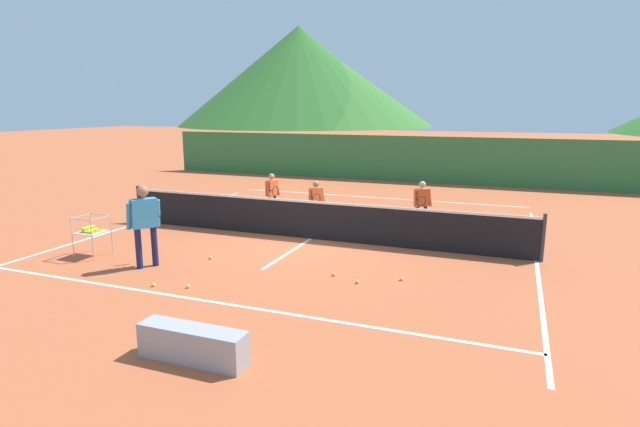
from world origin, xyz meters
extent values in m
plane|color=#B25633|center=(0.00, 0.00, 0.00)|extent=(120.00, 120.00, 0.00)
cube|color=white|center=(0.00, -4.51, 0.00)|extent=(10.49, 0.08, 0.01)
cube|color=white|center=(0.00, 6.31, 0.00)|extent=(10.49, 0.08, 0.01)
cube|color=white|center=(-5.25, 0.00, 0.00)|extent=(0.08, 10.82, 0.01)
cube|color=white|center=(5.25, 0.00, 0.00)|extent=(0.08, 10.82, 0.01)
cube|color=white|center=(0.00, 0.00, 0.00)|extent=(0.08, 5.32, 0.01)
cylinder|color=#333338|center=(-5.34, 0.00, 0.53)|extent=(0.08, 0.08, 1.05)
cylinder|color=#333338|center=(5.34, 0.00, 0.53)|extent=(0.08, 0.08, 1.05)
cube|color=black|center=(0.00, 0.00, 0.46)|extent=(10.60, 0.02, 0.92)
cube|color=white|center=(0.00, 0.00, 0.95)|extent=(10.60, 0.03, 0.06)
cylinder|color=#191E4C|center=(-2.38, -3.47, 0.42)|extent=(0.13, 0.13, 0.84)
cylinder|color=#191E4C|center=(-2.20, -3.20, 0.42)|extent=(0.13, 0.13, 0.84)
cube|color=#338CBF|center=(-2.29, -3.34, 1.14)|extent=(0.47, 0.55, 0.59)
sphere|color=#996B4C|center=(-2.29, -3.34, 1.59)|extent=(0.23, 0.23, 0.23)
cylinder|color=#338CBF|center=(-2.51, -3.54, 1.11)|extent=(0.24, 0.20, 0.58)
cylinder|color=#338CBF|center=(-2.17, -3.07, 1.10)|extent=(0.20, 0.17, 0.58)
torus|color=#262628|center=(-2.38, -2.93, 1.05)|extent=(0.18, 0.25, 0.29)
cylinder|color=black|center=(-2.18, -3.07, 1.05)|extent=(0.20, 0.15, 0.03)
cylinder|color=navy|center=(-2.03, 2.08, 0.33)|extent=(0.10, 0.10, 0.65)
cylinder|color=navy|center=(-2.08, 1.84, 0.33)|extent=(0.10, 0.10, 0.65)
cube|color=#E55926|center=(-2.05, 1.96, 0.88)|extent=(0.25, 0.42, 0.46)
sphere|color=tan|center=(-2.05, 1.96, 1.23)|extent=(0.18, 0.18, 0.18)
cylinder|color=#E55926|center=(-1.95, 2.17, 0.85)|extent=(0.19, 0.10, 0.45)
cylinder|color=#E55926|center=(-2.06, 1.73, 0.85)|extent=(0.15, 0.09, 0.45)
torus|color=#262628|center=(-1.80, 1.68, 0.85)|extent=(0.08, 0.29, 0.29)
cylinder|color=black|center=(-2.04, 1.73, 0.85)|extent=(0.22, 0.07, 0.03)
cylinder|color=silver|center=(-0.37, 1.55, 0.31)|extent=(0.09, 0.09, 0.62)
cylinder|color=silver|center=(-0.49, 1.34, 0.31)|extent=(0.09, 0.09, 0.62)
cube|color=#E55926|center=(-0.43, 1.45, 0.84)|extent=(0.34, 0.40, 0.44)
sphere|color=#996B4C|center=(-0.43, 1.45, 1.17)|extent=(0.17, 0.17, 0.17)
cylinder|color=#E55926|center=(-0.27, 1.60, 0.81)|extent=(0.18, 0.15, 0.43)
cylinder|color=#E55926|center=(-0.52, 1.25, 0.81)|extent=(0.14, 0.12, 0.43)
torus|color=#262628|center=(-0.29, 1.11, 0.82)|extent=(0.17, 0.26, 0.29)
cylinder|color=black|center=(-0.50, 1.24, 0.82)|extent=(0.20, 0.14, 0.03)
cylinder|color=navy|center=(2.50, 2.06, 0.33)|extent=(0.10, 0.10, 0.65)
cylinder|color=navy|center=(2.32, 1.88, 0.33)|extent=(0.10, 0.10, 0.65)
cube|color=#E55926|center=(2.41, 1.97, 0.88)|extent=(0.41, 0.40, 0.46)
sphere|color=#DBAD84|center=(2.41, 1.97, 1.23)|extent=(0.18, 0.18, 0.18)
cylinder|color=#E55926|center=(2.61, 2.09, 0.86)|extent=(0.17, 0.18, 0.45)
cylinder|color=#E55926|center=(2.27, 1.79, 0.85)|extent=(0.14, 0.15, 0.45)
torus|color=#262628|center=(2.46, 1.60, 0.85)|extent=(0.22, 0.22, 0.29)
cylinder|color=black|center=(2.29, 1.78, 0.85)|extent=(0.17, 0.18, 0.03)
cylinder|color=#B7B7BC|center=(-4.23, -2.85, 0.45)|extent=(0.02, 0.02, 0.89)
cylinder|color=#B7B7BC|center=(-3.67, -2.85, 0.45)|extent=(0.02, 0.02, 0.89)
cylinder|color=#B7B7BC|center=(-4.23, -3.41, 0.45)|extent=(0.02, 0.02, 0.89)
cylinder|color=#B7B7BC|center=(-3.67, -3.41, 0.45)|extent=(0.02, 0.02, 0.89)
cube|color=#B7B7BC|center=(-3.95, -3.13, 0.55)|extent=(0.56, 0.56, 0.01)
cube|color=#B7B7BC|center=(-3.95, -2.85, 0.89)|extent=(0.56, 0.02, 0.02)
cube|color=#B7B7BC|center=(-3.95, -3.41, 0.89)|extent=(0.56, 0.02, 0.02)
cube|color=#B7B7BC|center=(-4.23, -3.13, 0.89)|extent=(0.02, 0.56, 0.02)
cube|color=#B7B7BC|center=(-3.67, -3.13, 0.89)|extent=(0.02, 0.56, 0.02)
sphere|color=yellow|center=(-4.08, -3.25, 0.59)|extent=(0.07, 0.07, 0.07)
sphere|color=yellow|center=(-4.09, -3.19, 0.59)|extent=(0.07, 0.07, 0.07)
sphere|color=yellow|center=(-4.08, -3.13, 0.58)|extent=(0.07, 0.07, 0.07)
sphere|color=yellow|center=(-4.09, -3.06, 0.59)|extent=(0.07, 0.07, 0.07)
sphere|color=yellow|center=(-4.08, -3.00, 0.58)|extent=(0.07, 0.07, 0.07)
sphere|color=yellow|center=(-4.01, -3.26, 0.58)|extent=(0.07, 0.07, 0.07)
sphere|color=yellow|center=(-4.01, -3.20, 0.58)|extent=(0.07, 0.07, 0.07)
sphere|color=yellow|center=(-4.02, -3.13, 0.59)|extent=(0.07, 0.07, 0.07)
sphere|color=yellow|center=(-4.01, -3.06, 0.58)|extent=(0.07, 0.07, 0.07)
sphere|color=yellow|center=(-4.02, -3.00, 0.59)|extent=(0.07, 0.07, 0.07)
sphere|color=yellow|center=(-3.95, -3.26, 0.58)|extent=(0.07, 0.07, 0.07)
sphere|color=yellow|center=(-3.95, -3.19, 0.58)|extent=(0.07, 0.07, 0.07)
sphere|color=yellow|center=(-3.95, -3.13, 0.59)|extent=(0.07, 0.07, 0.07)
sphere|color=yellow|center=(-3.95, -3.06, 0.58)|extent=(0.07, 0.07, 0.07)
sphere|color=yellow|center=(-3.96, -3.00, 0.59)|extent=(0.07, 0.07, 0.07)
sphere|color=yellow|center=(-3.89, -3.26, 0.58)|extent=(0.07, 0.07, 0.07)
sphere|color=yellow|center=(-3.88, -3.20, 0.59)|extent=(0.07, 0.07, 0.07)
sphere|color=yellow|center=(-3.89, -3.13, 0.58)|extent=(0.07, 0.07, 0.07)
sphere|color=yellow|center=(-3.89, -3.06, 0.58)|extent=(0.07, 0.07, 0.07)
sphere|color=yellow|center=(-3.88, -3.00, 0.58)|extent=(0.07, 0.07, 0.07)
sphere|color=yellow|center=(-3.82, -3.26, 0.58)|extent=(0.07, 0.07, 0.07)
sphere|color=yellow|center=(-3.83, -3.20, 0.58)|extent=(0.07, 0.07, 0.07)
sphere|color=yellow|center=(-3.82, -3.13, 0.58)|extent=(0.07, 0.07, 0.07)
sphere|color=yellow|center=(-3.82, -3.06, 0.58)|extent=(0.07, 0.07, 0.07)
sphere|color=yellow|center=(-3.82, -3.00, 0.58)|extent=(0.07, 0.07, 0.07)
sphere|color=yellow|center=(-4.08, -3.26, 0.64)|extent=(0.07, 0.07, 0.07)
sphere|color=yellow|center=(-4.08, -3.19, 0.64)|extent=(0.07, 0.07, 0.07)
sphere|color=yellow|center=(-4.08, -3.12, 0.64)|extent=(0.07, 0.07, 0.07)
sphere|color=yellow|center=(-4.09, -3.06, 0.64)|extent=(0.07, 0.07, 0.07)
sphere|color=yellow|center=(-4.08, -3.00, 0.64)|extent=(0.07, 0.07, 0.07)
sphere|color=yellow|center=(-4.02, -3.26, 0.63)|extent=(0.07, 0.07, 0.07)
sphere|color=yellow|center=(-4.01, -3.19, 0.64)|extent=(0.07, 0.07, 0.07)
sphere|color=yellow|center=(-4.02, -3.12, 0.64)|extent=(0.07, 0.07, 0.07)
sphere|color=yellow|center=(-4.01, -3.06, 0.64)|extent=(0.07, 0.07, 0.07)
sphere|color=yellow|center=(-4.02, -2.99, 0.64)|extent=(0.07, 0.07, 0.07)
sphere|color=yellow|center=(-1.42, -4.25, 0.03)|extent=(0.07, 0.07, 0.07)
sphere|color=yellow|center=(1.49, -2.49, 0.03)|extent=(0.07, 0.07, 0.07)
sphere|color=yellow|center=(-1.39, -2.40, 0.03)|extent=(0.07, 0.07, 0.07)
sphere|color=yellow|center=(2.80, -2.28, 0.03)|extent=(0.07, 0.07, 0.07)
sphere|color=yellow|center=(-0.77, -4.09, 0.03)|extent=(0.07, 0.07, 0.07)
sphere|color=yellow|center=(2.06, -2.74, 0.03)|extent=(0.07, 0.07, 0.07)
cube|color=#33753D|center=(0.00, 10.74, 1.01)|extent=(23.09, 0.08, 2.02)
cube|color=#99999E|center=(0.91, -6.33, 0.23)|extent=(1.50, 0.36, 0.46)
cone|color=#38702D|center=(-27.34, 72.43, 6.57)|extent=(38.17, 38.17, 13.13)
cone|color=#2D6628|center=(-31.51, 72.08, 8.46)|extent=(41.86, 41.86, 16.92)
camera|label=1|loc=(4.64, -11.39, 3.25)|focal=28.32mm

